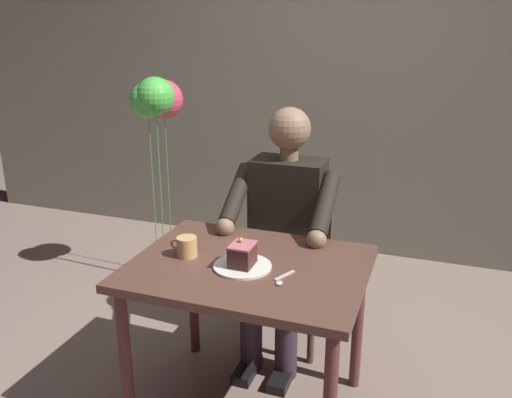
{
  "coord_description": "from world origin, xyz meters",
  "views": [
    {
      "loc": [
        -0.7,
        1.85,
        1.66
      ],
      "look_at": [
        0.0,
        -0.1,
        0.96
      ],
      "focal_mm": 37.06,
      "sensor_mm": 36.0,
      "label": 1
    }
  ],
  "objects_px": {
    "chair": "(292,250)",
    "coffee_cup": "(187,246)",
    "balloon_display": "(157,113)",
    "dining_table": "(249,284)",
    "seated_person": "(283,232)",
    "dessert_spoon": "(282,279)",
    "cake_slice": "(242,255)"
  },
  "relations": [
    {
      "from": "chair",
      "to": "coffee_cup",
      "type": "height_order",
      "value": "chair"
    },
    {
      "from": "balloon_display",
      "to": "dining_table",
      "type": "bearing_deg",
      "value": 134.42
    },
    {
      "from": "chair",
      "to": "coffee_cup",
      "type": "relative_size",
      "value": 7.38
    },
    {
      "from": "chair",
      "to": "seated_person",
      "type": "relative_size",
      "value": 0.7
    },
    {
      "from": "chair",
      "to": "dessert_spoon",
      "type": "height_order",
      "value": "chair"
    },
    {
      "from": "seated_person",
      "to": "chair",
      "type": "bearing_deg",
      "value": -90.0
    },
    {
      "from": "dining_table",
      "to": "dessert_spoon",
      "type": "bearing_deg",
      "value": 150.83
    },
    {
      "from": "chair",
      "to": "dining_table",
      "type": "bearing_deg",
      "value": 90.0
    },
    {
      "from": "dining_table",
      "to": "balloon_display",
      "type": "distance_m",
      "value": 1.47
    },
    {
      "from": "dessert_spoon",
      "to": "balloon_display",
      "type": "distance_m",
      "value": 1.63
    },
    {
      "from": "balloon_display",
      "to": "dessert_spoon",
      "type": "bearing_deg",
      "value": 136.45
    },
    {
      "from": "chair",
      "to": "seated_person",
      "type": "distance_m",
      "value": 0.24
    },
    {
      "from": "chair",
      "to": "dessert_spoon",
      "type": "bearing_deg",
      "value": 102.71
    },
    {
      "from": "dining_table",
      "to": "coffee_cup",
      "type": "height_order",
      "value": "coffee_cup"
    },
    {
      "from": "chair",
      "to": "balloon_display",
      "type": "bearing_deg",
      "value": -18.32
    },
    {
      "from": "dining_table",
      "to": "dessert_spoon",
      "type": "relative_size",
      "value": 6.87
    },
    {
      "from": "coffee_cup",
      "to": "balloon_display",
      "type": "height_order",
      "value": "balloon_display"
    },
    {
      "from": "seated_person",
      "to": "balloon_display",
      "type": "xyz_separation_m",
      "value": [
        0.97,
        -0.49,
        0.47
      ]
    },
    {
      "from": "dining_table",
      "to": "cake_slice",
      "type": "xyz_separation_m",
      "value": [
        0.01,
        0.04,
        0.15
      ]
    },
    {
      "from": "chair",
      "to": "dessert_spoon",
      "type": "xyz_separation_m",
      "value": [
        -0.17,
        0.76,
        0.22
      ]
    },
    {
      "from": "chair",
      "to": "balloon_display",
      "type": "relative_size",
      "value": 0.66
    },
    {
      "from": "dining_table",
      "to": "chair",
      "type": "xyz_separation_m",
      "value": [
        0.0,
        -0.67,
        -0.13
      ]
    },
    {
      "from": "dining_table",
      "to": "balloon_display",
      "type": "bearing_deg",
      "value": -45.58
    },
    {
      "from": "cake_slice",
      "to": "chair",
      "type": "bearing_deg",
      "value": -90.98
    },
    {
      "from": "coffee_cup",
      "to": "dessert_spoon",
      "type": "bearing_deg",
      "value": 170.06
    },
    {
      "from": "dessert_spoon",
      "to": "chair",
      "type": "bearing_deg",
      "value": -77.29
    },
    {
      "from": "dining_table",
      "to": "chair",
      "type": "relative_size",
      "value": 1.07
    },
    {
      "from": "chair",
      "to": "balloon_display",
      "type": "distance_m",
      "value": 1.2
    },
    {
      "from": "seated_person",
      "to": "dessert_spoon",
      "type": "distance_m",
      "value": 0.62
    },
    {
      "from": "cake_slice",
      "to": "dining_table",
      "type": "bearing_deg",
      "value": -106.72
    },
    {
      "from": "coffee_cup",
      "to": "balloon_display",
      "type": "distance_m",
      "value": 1.28
    },
    {
      "from": "dining_table",
      "to": "cake_slice",
      "type": "bearing_deg",
      "value": 73.28
    }
  ]
}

